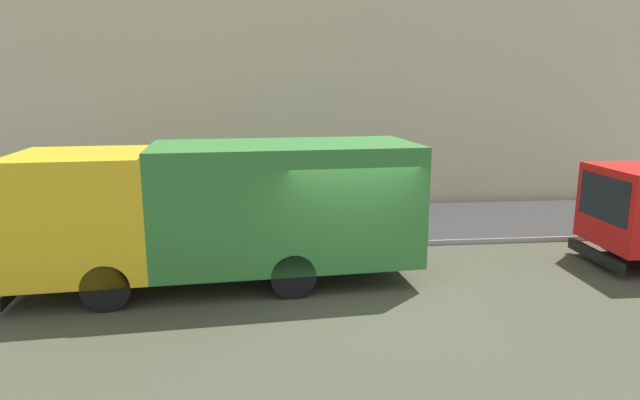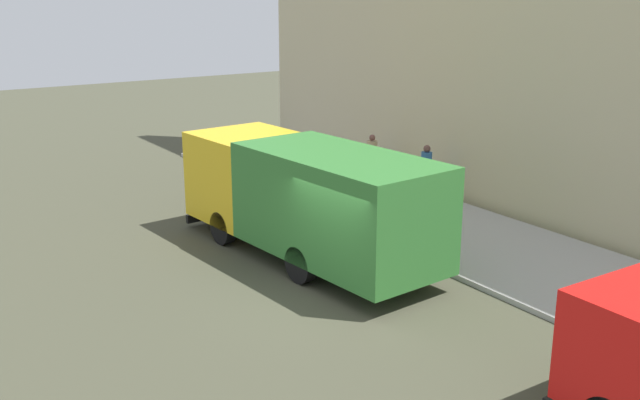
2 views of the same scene
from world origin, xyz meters
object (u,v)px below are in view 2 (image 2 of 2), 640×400
Objects in this scene: pedestrian_walking at (426,171)px; pedestrian_standing at (372,158)px; large_utility_truck at (306,195)px; pedestrian_third at (281,151)px; street_sign_post at (409,192)px; traffic_cone_orange at (319,192)px.

pedestrian_standing is at bearing -134.04° from pedestrian_walking.
large_utility_truck is at bearing -177.36° from pedestrian_standing.
pedestrian_walking reaches higher than pedestrian_standing.
large_utility_truck is 4.83× the size of pedestrian_third.
pedestrian_walking reaches higher than pedestrian_third.
pedestrian_walking is at bearing 42.43° from street_sign_post.
pedestrian_third is (3.49, 7.08, -0.60)m from large_utility_truck.
pedestrian_third is at bearing -115.35° from pedestrian_walking.
traffic_cone_orange is at bearing 47.84° from large_utility_truck.
street_sign_post is at bearing -155.54° from pedestrian_standing.
large_utility_truck reaches higher than pedestrian_standing.
traffic_cone_orange is at bearing -91.93° from pedestrian_third.
large_utility_truck is 4.82× the size of pedestrian_standing.
pedestrian_third is at bearing 91.02° from pedestrian_standing.
pedestrian_walking is 0.74× the size of street_sign_post.
pedestrian_third reaches higher than traffic_cone_orange.
pedestrian_walking reaches higher than traffic_cone_orange.
pedestrian_standing is 2.98× the size of traffic_cone_orange.
traffic_cone_orange is at bearing 85.38° from street_sign_post.
pedestrian_walking is 1.03× the size of pedestrian_standing.
large_utility_truck is 3.44× the size of street_sign_post.
traffic_cone_orange is 4.80m from street_sign_post.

